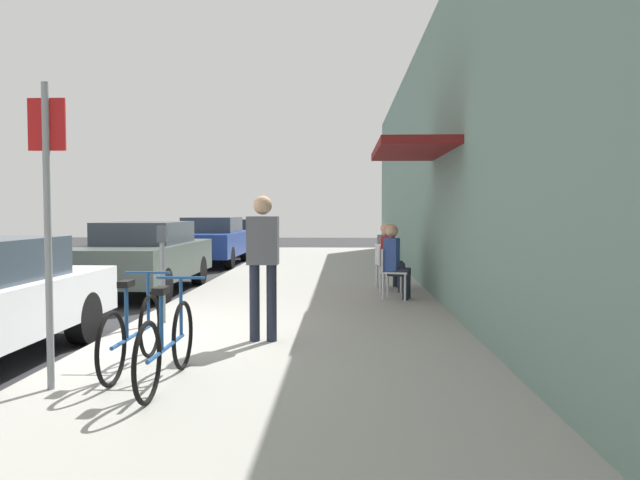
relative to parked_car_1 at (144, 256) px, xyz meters
The scene contains 17 objects.
ground_plane 4.97m from the parked_car_1, 77.06° to the right, with size 60.00×60.00×0.00m, color #2D2D30.
sidewalk_slab 4.41m from the parked_car_1, 39.75° to the right, with size 4.50×32.00×0.12m, color #9E9B93.
building_facade 6.65m from the parked_car_1, 25.85° to the right, with size 1.40×32.00×5.19m.
parked_car_1 is the anchor object (origin of this frame).
parked_car_2 6.33m from the parked_car_1, 90.00° to the left, with size 1.80×4.40×1.45m.
parked_car_3 11.59m from the parked_car_1, 90.00° to the left, with size 1.80×4.40×1.33m.
parking_meter 4.17m from the parked_car_1, 68.14° to the right, with size 0.12×0.10×1.32m.
street_sign 7.13m from the parked_car_1, 77.76° to the right, with size 0.32×0.06×2.60m.
bicycle_0 6.61m from the parked_car_1, 72.44° to the right, with size 0.46×1.71×0.90m.
bicycle_1 7.19m from the parked_car_1, 70.01° to the right, with size 0.46×1.71×0.90m.
cafe_chair_0 5.05m from the parked_car_1, 16.63° to the right, with size 0.54×0.54×0.87m.
seated_patron_0 5.11m from the parked_car_1, 16.62° to the right, with size 0.50×0.45×1.29m.
cafe_chair_1 4.87m from the parked_car_1, ahead, with size 0.52×0.52×0.87m.
seated_patron_1 4.93m from the parked_car_1, ahead, with size 0.48×0.43×1.29m.
cafe_chair_2 4.84m from the parked_car_1, ahead, with size 0.56×0.56×0.87m.
seated_patron_2 4.90m from the parked_car_1, ahead, with size 0.51×0.47×1.29m.
pedestrian_standing 5.83m from the parked_car_1, 58.23° to the right, with size 0.36×0.22×1.70m.
Camera 1 is at (2.89, -7.14, 1.64)m, focal length 33.91 mm.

